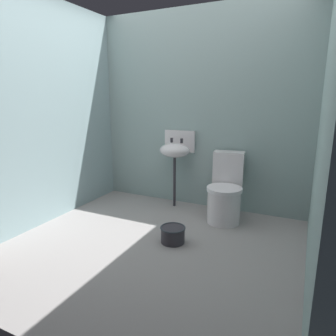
{
  "coord_description": "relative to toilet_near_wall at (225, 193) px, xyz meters",
  "views": [
    {
      "loc": [
        1.3,
        -2.42,
        1.42
      ],
      "look_at": [
        0.0,
        0.31,
        0.7
      ],
      "focal_mm": 32.07,
      "sensor_mm": 36.0,
      "label": 1
    }
  ],
  "objects": [
    {
      "name": "wall_left",
      "position": [
        -1.89,
        -0.78,
        0.92
      ],
      "size": [
        0.1,
        2.66,
        2.48
      ],
      "primitive_type": "cube",
      "color": "#8AA5A9",
      "rests_on": "ground"
    },
    {
      "name": "bucket",
      "position": [
        -0.31,
        -0.79,
        -0.24
      ],
      "size": [
        0.25,
        0.25,
        0.16
      ],
      "color": "#302E35",
      "rests_on": "ground"
    },
    {
      "name": "toilet_near_wall",
      "position": [
        0.0,
        0.0,
        0.0
      ],
      "size": [
        0.45,
        0.63,
        0.78
      ],
      "rotation": [
        0.0,
        0.0,
        3.27
      ],
      "color": "white",
      "rests_on": "ground"
    },
    {
      "name": "sink",
      "position": [
        -0.72,
        0.19,
        0.43
      ],
      "size": [
        0.42,
        0.35,
        0.99
      ],
      "color": "#302E35",
      "rests_on": "ground"
    },
    {
      "name": "wall_right",
      "position": [
        0.95,
        -0.78,
        0.92
      ],
      "size": [
        0.1,
        2.66,
        2.48
      ],
      "primitive_type": "cube",
      "color": "#8AA9A5",
      "rests_on": "ground"
    },
    {
      "name": "wall_back",
      "position": [
        -0.47,
        0.4,
        0.92
      ],
      "size": [
        3.14,
        0.1,
        2.48
      ],
      "primitive_type": "cube",
      "color": "#8BA4A2",
      "rests_on": "ground"
    },
    {
      "name": "ground_plane",
      "position": [
        -0.47,
        -0.88,
        -0.36
      ],
      "size": [
        3.14,
        2.86,
        0.08
      ],
      "primitive_type": "cube",
      "color": "gray"
    }
  ]
}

